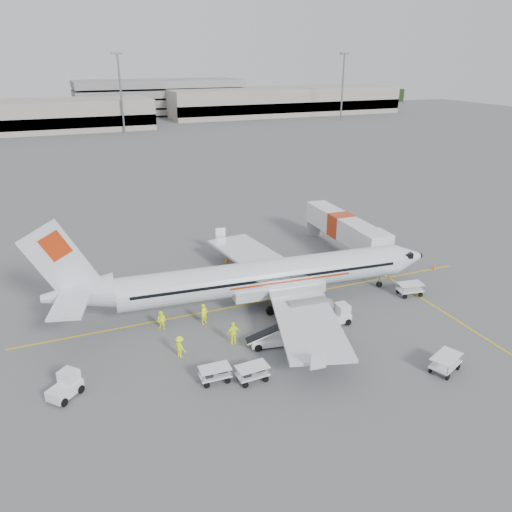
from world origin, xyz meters
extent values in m
plane|color=#56595B|center=(0.00, 0.00, 0.00)|extent=(360.00, 360.00, 0.00)
cube|color=yellow|center=(0.00, 0.00, 0.01)|extent=(44.00, 0.20, 0.01)
cube|color=yellow|center=(14.00, -8.00, 0.01)|extent=(0.20, 20.00, 0.01)
cone|color=orange|center=(19.88, -0.06, 0.32)|extent=(0.40, 0.40, 0.65)
cone|color=orange|center=(-0.13, 10.17, 0.34)|extent=(0.42, 0.42, 0.68)
cone|color=orange|center=(2.23, -10.15, 0.31)|extent=(0.38, 0.38, 0.63)
imported|color=#F0FF11|center=(-6.38, -1.93, 0.92)|extent=(0.80, 0.70, 1.84)
imported|color=#F0FF11|center=(-9.95, -1.50, 0.83)|extent=(1.02, 1.02, 1.67)
imported|color=#F0FF11|center=(-9.57, -6.12, 0.88)|extent=(1.12, 1.31, 1.76)
imported|color=#F0FF11|center=(-5.16, -5.89, 0.95)|extent=(1.12, 0.49, 1.90)
camera|label=1|loc=(-16.55, -38.26, 21.33)|focal=35.00mm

